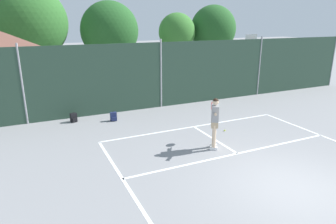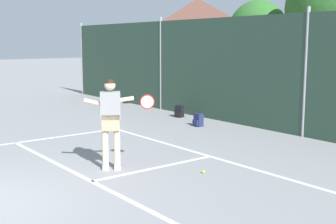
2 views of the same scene
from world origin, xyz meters
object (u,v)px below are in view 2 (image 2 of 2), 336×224
backpack_black (179,112)px  tennis_ball (204,172)px  tennis_player (111,116)px  backpack_navy (198,120)px

backpack_black → tennis_ball: bearing=-35.2°
tennis_player → backpack_black: tennis_player is taller
tennis_ball → backpack_black: (-5.50, 3.87, 0.16)m
tennis_player → tennis_ball: (1.39, 1.27, -1.08)m
tennis_player → backpack_black: (-4.11, 5.14, -0.92)m
backpack_black → tennis_player: bearing=-51.4°
tennis_player → tennis_ball: 2.17m
tennis_ball → backpack_black: backpack_black is taller
tennis_ball → backpack_navy: backpack_navy is taller
backpack_navy → tennis_player: bearing=-61.8°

